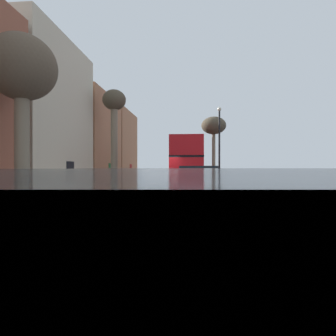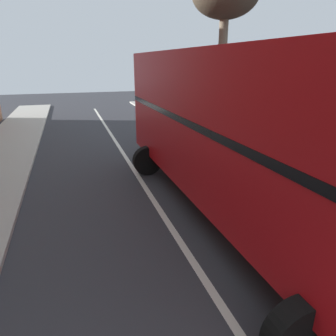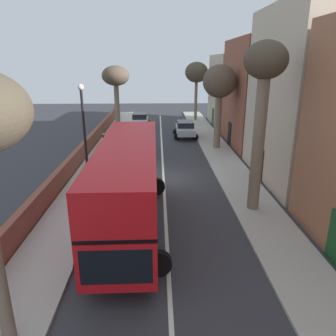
{
  "view_description": "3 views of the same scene",
  "coord_description": "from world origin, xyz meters",
  "px_view_note": "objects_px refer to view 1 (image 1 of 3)",
  "views": [
    {
      "loc": [
        2.31,
        -19.18,
        1.7
      ],
      "look_at": [
        0.19,
        3.6,
        1.62
      ],
      "focal_mm": 29.92,
      "sensor_mm": 36.0,
      "label": 1
    },
    {
      "loc": [
        -2.05,
        0.23,
        3.79
      ],
      "look_at": [
        0.55,
        8.34,
        0.81
      ],
      "focal_mm": 32.71,
      "sensor_mm": 36.0,
      "label": 2
    },
    {
      "loc": [
        0.34,
        20.17,
        7.48
      ],
      "look_at": [
        -0.24,
        1.85,
        1.41
      ],
      "focal_mm": 34.18,
      "sensor_mm": 36.0,
      "label": 3
    }
  ],
  "objects_px": {
    "street_tree_left_0": "(114,111)",
    "lamppost_right": "(219,140)",
    "street_tree_left_2": "(22,73)",
    "litter_bin_right": "(282,198)",
    "parked_car_grey_right_2": "(198,183)",
    "double_decker_bus": "(187,160)",
    "street_tree_right_1": "(214,127)"
  },
  "relations": [
    {
      "from": "street_tree_left_2",
      "to": "litter_bin_right",
      "type": "xyz_separation_m",
      "value": [
        10.28,
        -1.46,
        -5.07
      ]
    },
    {
      "from": "street_tree_left_2",
      "to": "lamppost_right",
      "type": "relative_size",
      "value": 1.14
    },
    {
      "from": "street_tree_left_2",
      "to": "litter_bin_right",
      "type": "height_order",
      "value": "street_tree_left_2"
    },
    {
      "from": "double_decker_bus",
      "to": "parked_car_grey_right_2",
      "type": "height_order",
      "value": "double_decker_bus"
    },
    {
      "from": "double_decker_bus",
      "to": "lamppost_right",
      "type": "distance_m",
      "value": 4.43
    },
    {
      "from": "parked_car_grey_right_2",
      "to": "street_tree_right_1",
      "type": "relative_size",
      "value": 0.54
    },
    {
      "from": "parked_car_grey_right_2",
      "to": "street_tree_left_0",
      "type": "height_order",
      "value": "street_tree_left_0"
    },
    {
      "from": "street_tree_right_1",
      "to": "street_tree_left_2",
      "type": "height_order",
      "value": "street_tree_right_1"
    },
    {
      "from": "parked_car_grey_right_2",
      "to": "litter_bin_right",
      "type": "bearing_deg",
      "value": -48.19
    },
    {
      "from": "parked_car_grey_right_2",
      "to": "street_tree_left_0",
      "type": "distance_m",
      "value": 14.29
    },
    {
      "from": "double_decker_bus",
      "to": "street_tree_right_1",
      "type": "distance_m",
      "value": 8.21
    },
    {
      "from": "street_tree_left_0",
      "to": "lamppost_right",
      "type": "xyz_separation_m",
      "value": [
        8.96,
        -1.67,
        -2.77
      ]
    },
    {
      "from": "parked_car_grey_right_2",
      "to": "street_tree_left_0",
      "type": "relative_size",
      "value": 0.47
    },
    {
      "from": "double_decker_bus",
      "to": "street_tree_right_1",
      "type": "bearing_deg",
      "value": 66.8
    },
    {
      "from": "parked_car_grey_right_2",
      "to": "street_tree_right_1",
      "type": "height_order",
      "value": "street_tree_right_1"
    },
    {
      "from": "parked_car_grey_right_2",
      "to": "street_tree_left_0",
      "type": "xyz_separation_m",
      "value": [
        -7.16,
        11.03,
        5.6
      ]
    },
    {
      "from": "double_decker_bus",
      "to": "street_tree_left_0",
      "type": "height_order",
      "value": "street_tree_left_0"
    },
    {
      "from": "street_tree_left_2",
      "to": "litter_bin_right",
      "type": "bearing_deg",
      "value": -8.06
    },
    {
      "from": "double_decker_bus",
      "to": "street_tree_left_2",
      "type": "relative_size",
      "value": 1.56
    },
    {
      "from": "street_tree_left_2",
      "to": "parked_car_grey_right_2",
      "type": "bearing_deg",
      "value": 12.63
    },
    {
      "from": "parked_car_grey_right_2",
      "to": "litter_bin_right",
      "type": "xyz_separation_m",
      "value": [
        2.8,
        -3.13,
        -0.35
      ]
    },
    {
      "from": "street_tree_left_0",
      "to": "lamppost_right",
      "type": "distance_m",
      "value": 9.53
    },
    {
      "from": "street_tree_right_1",
      "to": "lamppost_right",
      "type": "bearing_deg",
      "value": -91.42
    },
    {
      "from": "street_tree_left_0",
      "to": "lamppost_right",
      "type": "bearing_deg",
      "value": -10.58
    },
    {
      "from": "parked_car_grey_right_2",
      "to": "street_tree_left_2",
      "type": "bearing_deg",
      "value": -167.37
    },
    {
      "from": "street_tree_right_1",
      "to": "litter_bin_right",
      "type": "bearing_deg",
      "value": -88.07
    },
    {
      "from": "street_tree_right_1",
      "to": "lamppost_right",
      "type": "relative_size",
      "value": 1.16
    },
    {
      "from": "parked_car_grey_right_2",
      "to": "street_tree_left_0",
      "type": "bearing_deg",
      "value": 122.99
    },
    {
      "from": "street_tree_left_0",
      "to": "lamppost_right",
      "type": "height_order",
      "value": "street_tree_left_0"
    },
    {
      "from": "lamppost_right",
      "to": "double_decker_bus",
      "type": "bearing_deg",
      "value": 128.44
    },
    {
      "from": "street_tree_left_0",
      "to": "street_tree_left_2",
      "type": "distance_m",
      "value": 12.74
    },
    {
      "from": "lamppost_right",
      "to": "street_tree_left_0",
      "type": "bearing_deg",
      "value": 169.42
    }
  ]
}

